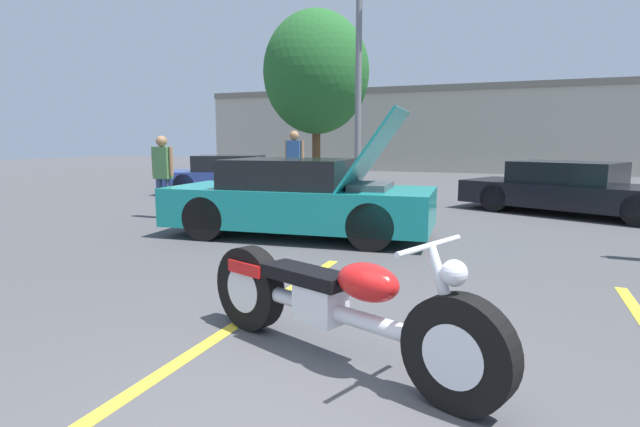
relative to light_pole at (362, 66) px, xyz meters
name	(u,v)px	position (x,y,z in m)	size (l,w,h in m)	color
parking_stripe_foreground	(250,316)	(2.05, -10.23, -3.70)	(0.12, 4.54, 0.01)	yellow
far_building	(499,127)	(3.29, 13.96, -1.37)	(32.00, 4.20, 4.40)	#B2AD9E
light_pole	(362,66)	(0.00, 0.00, 0.00)	(1.21, 0.28, 6.66)	slate
tree_background	(316,73)	(-3.00, 4.00, 0.46)	(4.02, 4.02, 6.48)	brown
motorcycle	(334,306)	(3.09, -10.83, -3.28)	(2.53, 1.17, 0.99)	black
show_car_hood_open	(300,199)	(0.92, -6.49, -3.07)	(4.51, 2.13, 2.10)	teal
parked_car_right_row	(572,190)	(5.43, -2.00, -3.16)	(4.94, 3.52, 1.15)	black
parked_car_left_row	(234,175)	(-3.73, -0.90, -3.15)	(4.63, 3.02, 1.17)	navy
spectator_midground	(294,160)	(-1.00, -2.47, -2.59)	(0.52, 0.24, 1.85)	#38476B
spectator_far_lot	(163,170)	(-2.51, -5.71, -2.69)	(0.52, 0.22, 1.70)	#38476B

